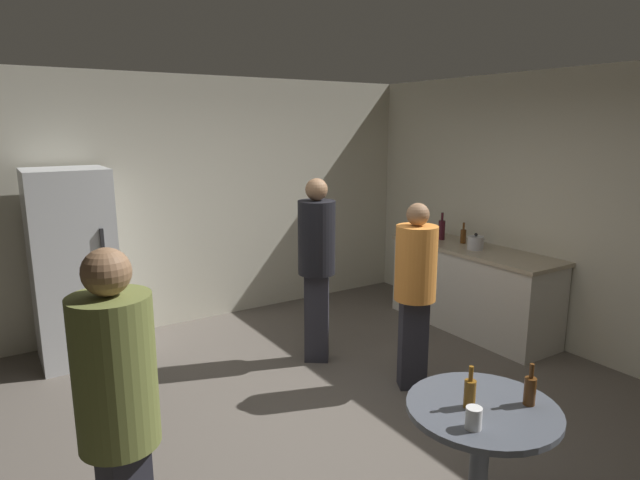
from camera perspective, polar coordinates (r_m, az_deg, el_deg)
ground_plane at (r=4.34m, az=1.60°, el=-18.84°), size 5.20×5.20×0.10m
wall_back at (r=6.13m, az=-12.26°, el=4.06°), size 5.32×0.06×2.70m
wall_side_right at (r=5.70m, az=24.20°, el=2.67°), size 0.06×5.20×2.70m
refrigerator at (r=5.47m, az=-24.67°, el=-2.55°), size 0.70×0.68×1.80m
kitchen_counter at (r=6.06m, az=15.76°, el=-4.93°), size 0.64×1.92×0.90m
kettle at (r=5.86m, az=16.17°, el=-0.28°), size 0.24×0.17×0.18m
wine_bottle_on_counter at (r=6.25m, az=12.77°, el=1.11°), size 0.08×0.08×0.31m
beer_bottle_on_counter at (r=6.13m, az=14.94°, el=0.44°), size 0.06×0.06×0.23m
foreground_table at (r=3.12m, az=16.76°, el=-18.19°), size 0.80×0.80×0.73m
beer_bottle_amber at (r=3.00m, az=15.59°, el=-15.30°), size 0.06×0.06×0.23m
beer_bottle_brown at (r=3.13m, az=21.36°, el=-14.57°), size 0.06×0.06×0.23m
plastic_cup_white at (r=2.84m, az=15.97°, el=-17.68°), size 0.08×0.08×0.11m
person_in_orange_shirt at (r=4.47m, az=10.06°, el=-4.49°), size 0.46×0.46×1.57m
person_in_olive_shirt at (r=2.54m, az=-20.60°, el=-16.46°), size 0.40×0.40×1.70m
person_in_black_shirt at (r=4.89m, az=-0.36°, el=-1.74°), size 0.47×0.47×1.72m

